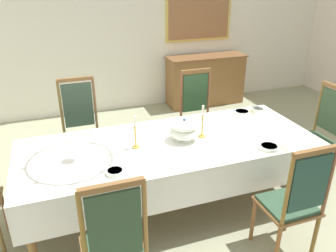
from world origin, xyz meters
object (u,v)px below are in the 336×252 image
Objects in this scene: dining_table at (170,149)px; sideboard at (205,80)px; framed_painting at (199,7)px; soup_tureen at (184,130)px; chair_south_b at (294,201)px; bowl_near_right at (242,112)px; bowl_near_left at (269,147)px; bowl_far_left at (115,171)px; chair_north_b at (198,114)px; chair_north_a at (82,130)px; spoon_secondary at (250,111)px; candlestick_east at (202,125)px; candlestick_west at (135,136)px; spoon_primary at (278,145)px; chair_head_east at (319,133)px; bowl_far_right at (258,109)px; chair_south_a at (114,244)px.

sideboard reaches higher than dining_table.
soup_tureen is at bearing -116.26° from framed_painting.
bowl_near_right is at bearing 77.68° from chair_south_b.
bowl_far_left reaches higher than bowl_near_left.
chair_north_a is at bearing -0.09° from chair_north_b.
soup_tureen reaches higher than spoon_secondary.
dining_table is 19.12× the size of bowl_far_left.
chair_north_a is 1.35m from soup_tureen.
candlestick_east is 2.26× the size of bowl_far_left.
spoon_primary is at bearing -17.57° from candlestick_west.
candlestick_east is 1.90× the size of spoon_primary.
sideboard is (0.93, 1.74, -0.13)m from chair_north_b.
dining_table is 3.50m from framed_painting.
candlestick_west is 1.44m from bowl_near_right.
bowl_near_left is 1.22× the size of bowl_far_left.
candlestick_east is 1.03m from bowl_far_left.
bowl_near_right is 1.03× the size of spoon_primary.
chair_head_east is 7.56× the size of bowl_far_left.
chair_head_east is 1.72m from soup_tureen.
bowl_near_left is at bearing -27.63° from dining_table.
bowl_far_right is at bearing -4.98° from spoon_secondary.
chair_north_b is at bearing 133.35° from bowl_far_right.
bowl_far_right reaches higher than bowl_near_right.
bowl_far_right reaches higher than dining_table.
framed_painting is at bearing 77.47° from bowl_near_right.
sideboard is (1.33, 2.69, -0.45)m from candlestick_east.
chair_head_east is 0.83m from spoon_secondary.
bowl_near_right is at bearing 76.10° from bowl_near_left.
spoon_secondary is (1.91, 1.39, 0.19)m from chair_south_a.
bowl_near_left is at bearing -32.48° from soup_tureen.
dining_table is 2.40× the size of chair_north_a.
sideboard is 1.28m from framed_painting.
bowl_near_right is at bearing 37.25° from chair_south_a.
candlestick_west is at bearing 54.01° from bowl_far_left.
chair_south_a is 2.26m from bowl_near_right.
soup_tureen is (0.15, 0.00, 0.18)m from dining_table.
bowl_far_right is (1.26, 0.41, 0.09)m from dining_table.
soup_tureen is 1.58× the size of bowl_near_right.
candlestick_east is (0.19, 0.00, 0.02)m from soup_tureen.
chair_south_b is 6.29× the size of spoon_primary.
bowl_far_right is at bearing 164.68° from chair_north_a.
soup_tureen is 0.23× the size of framed_painting.
bowl_far_right is (2.01, -0.55, 0.20)m from chair_north_a.
candlestick_east is at bearing 0.00° from dining_table.
sideboard is at bearing 69.91° from spoon_primary.
sideboard reaches higher than spoon_secondary.
candlestick_east is 1.85× the size of bowl_near_left.
framed_painting is (0.57, 2.55, 0.92)m from bowl_near_right.
candlestick_east is 1.01m from bowl_far_right.
chair_north_b is at bearing 90.00° from chair_south_b.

